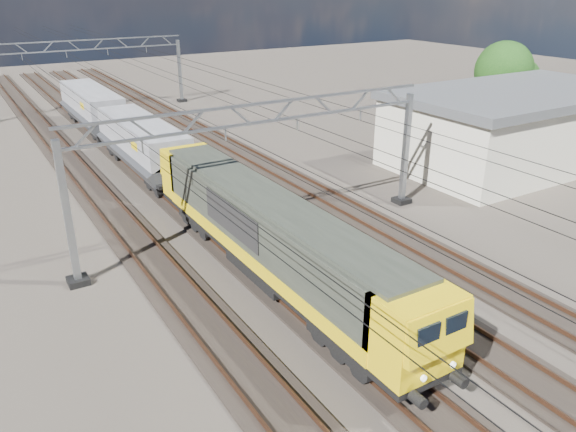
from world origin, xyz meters
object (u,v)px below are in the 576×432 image
catenary_gantry_mid (264,166)px  hopper_wagon_mid (92,106)px  tree_far (508,73)px  locomotive (269,232)px  industrial_shed (516,126)px  hopper_wagon_lead (142,142)px  catenary_gantry_far (90,73)px

catenary_gantry_mid → hopper_wagon_mid: (-2.00, 27.83, -1.67)m
tree_far → locomotive: bearing=-156.8°
locomotive → industrial_shed: size_ratio=1.13×
industrial_shed → hopper_wagon_lead: bearing=154.2°
catenary_gantry_mid → catenary_gantry_far: same height
catenary_gantry_far → locomotive: bearing=-92.9°
locomotive → tree_far: (32.32, 13.86, 2.55)m
catenary_gantry_mid → locomotive: size_ratio=0.94×
hopper_wagon_mid → tree_far: tree_far is taller
catenary_gantry_far → industrial_shed: catenary_gantry_far is taller
catenary_gantry_mid → industrial_shed: catenary_gantry_mid is taller
hopper_wagon_mid → locomotive: bearing=-90.0°
locomotive → hopper_wagon_lead: (-0.00, 17.70, -0.09)m
catenary_gantry_far → hopper_wagon_lead: (-2.00, -22.37, -1.67)m
catenary_gantry_mid → hopper_wagon_mid: size_ratio=1.53×
hopper_wagon_lead → industrial_shed: (24.00, -11.63, 0.49)m
hopper_wagon_lead → industrial_shed: bearing=-25.8°
catenary_gantry_mid → locomotive: bearing=-116.2°
catenary_gantry_far → hopper_wagon_lead: 22.52m
catenary_gantry_mid → catenary_gantry_far: bearing=90.0°
catenary_gantry_mid → industrial_shed: 22.12m
catenary_gantry_mid → hopper_wagon_mid: bearing=94.1°
catenary_gantry_far → industrial_shed: (22.00, -34.00, -1.18)m
hopper_wagon_mid → tree_far: 37.11m
catenary_gantry_far → hopper_wagon_mid: catenary_gantry_far is taller
hopper_wagon_mid → industrial_shed: bearing=-47.1°
catenary_gantry_far → hopper_wagon_mid: size_ratio=1.53×
hopper_wagon_lead → hopper_wagon_mid: (0.00, 14.20, 0.00)m
hopper_wagon_lead → hopper_wagon_mid: size_ratio=1.00×
hopper_wagon_mid → industrial_shed: (24.00, -25.83, 0.49)m
catenary_gantry_mid → hopper_wagon_lead: (-2.00, 13.63, -1.67)m
tree_far → hopper_wagon_lead: bearing=173.2°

